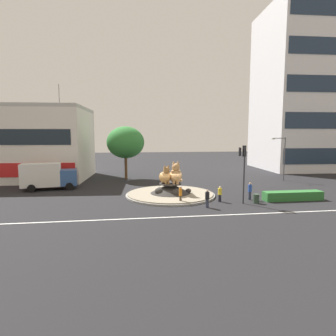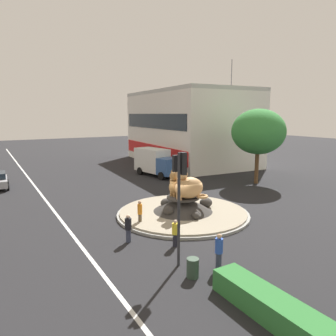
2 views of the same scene
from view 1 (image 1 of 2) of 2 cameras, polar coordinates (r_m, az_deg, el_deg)
ground_plane at (r=30.49m, az=0.47°, el=-5.67°), size 160.00×160.00×0.00m
lane_centreline at (r=22.85m, az=3.44°, el=-9.90°), size 112.00×0.20×0.01m
roundabout_island at (r=30.40m, az=0.46°, el=-4.82°), size 9.66×9.66×1.37m
cat_statue_tabby at (r=29.95m, az=-0.60°, el=-1.77°), size 1.57×2.28×2.04m
cat_statue_calico at (r=30.15m, az=1.61°, el=-1.43°), size 1.91×2.56×2.46m
traffic_light_mast at (r=27.37m, az=15.18°, el=1.29°), size 0.79×0.46×5.57m
shophouse_block at (r=47.44m, az=-28.70°, el=4.44°), size 21.61×13.32×14.66m
office_tower at (r=61.58m, az=26.25°, el=13.98°), size 16.98×15.74×30.15m
clipped_hedge_strip at (r=31.02m, az=24.19°, el=-5.20°), size 6.08×1.20×0.90m
broadleaf_tree_behind_island at (r=42.08m, az=-8.69°, el=5.20°), size 5.57×5.57×7.88m
streetlight_arm at (r=43.48m, az=22.46°, el=2.42°), size 2.06×0.44×6.24m
pedestrian_yellow_shirt at (r=28.05m, az=10.58°, el=-5.19°), size 0.37×0.37×1.55m
pedestrian_blue_shirt at (r=29.56m, az=16.43°, el=-4.48°), size 0.37×0.37×1.78m
pedestrian_black_shirt at (r=25.60m, az=8.04°, el=-6.14°), size 0.38×0.38×1.66m
pedestrian_orange_shirt at (r=26.79m, az=2.57°, el=-5.40°), size 0.31×0.31×1.71m
delivery_box_truck at (r=36.56m, az=-23.43°, el=-1.46°), size 6.57×3.37×3.20m
litter_bin at (r=28.33m, az=17.61°, el=-6.01°), size 0.56×0.56×0.90m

